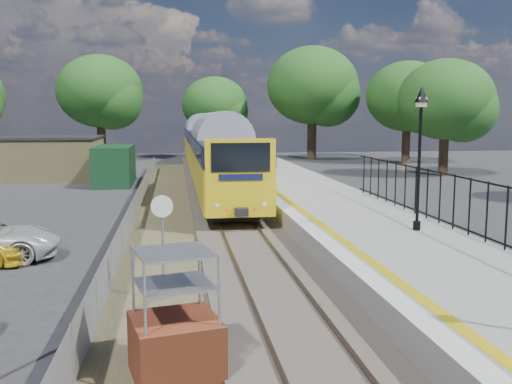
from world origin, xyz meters
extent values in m
plane|color=#2D2D30|center=(0.00, 0.00, 0.00)|extent=(120.00, 120.00, 0.00)
cube|color=#473F38|center=(0.00, 10.00, 0.10)|extent=(3.40, 80.00, 0.20)
cube|color=#4C472D|center=(-2.90, 8.00, 0.03)|extent=(2.60, 70.00, 0.06)
cube|color=brown|center=(-0.72, 10.00, 0.22)|extent=(0.07, 80.00, 0.14)
cube|color=brown|center=(0.72, 10.00, 0.22)|extent=(0.07, 80.00, 0.14)
cube|color=gray|center=(4.20, 8.00, 0.45)|extent=(5.00, 70.00, 0.90)
cube|color=silver|center=(1.95, 8.00, 0.91)|extent=(0.50, 70.00, 0.01)
cube|color=gold|center=(2.45, 8.00, 0.91)|extent=(0.30, 70.00, 0.01)
cylinder|color=black|center=(5.30, 6.00, 1.05)|extent=(0.24, 0.24, 0.30)
cylinder|color=black|center=(5.30, 6.00, 2.90)|extent=(0.10, 0.10, 3.70)
cube|color=black|center=(5.30, 6.00, 4.85)|extent=(0.08, 0.08, 0.30)
cube|color=beige|center=(5.30, 6.00, 5.02)|extent=(0.26, 0.26, 0.30)
cone|color=black|center=(5.30, 6.00, 5.25)|extent=(0.44, 0.44, 0.50)
cube|color=tan|center=(-12.00, 32.00, 1.50)|extent=(8.00, 6.00, 3.00)
cube|color=black|center=(-12.00, 32.00, 3.05)|extent=(8.20, 6.20, 0.15)
cube|color=#14381F|center=(-6.50, 28.00, 1.30)|extent=(2.40, 6.00, 2.60)
cylinder|color=#332319|center=(-10.00, 50.00, 1.92)|extent=(0.88, 0.88, 3.85)
ellipsoid|color=#1E4E1A|center=(-10.00, 50.00, 7.15)|extent=(8.80, 8.80, 7.48)
cylinder|color=#332319|center=(2.00, 52.00, 1.57)|extent=(0.72, 0.72, 3.15)
ellipsoid|color=#1E4E1A|center=(2.00, 52.00, 5.85)|extent=(7.20, 7.20, 6.12)
cylinder|color=#332319|center=(12.00, 48.00, 2.10)|extent=(0.96, 0.96, 4.20)
ellipsoid|color=#1E4E1A|center=(12.00, 48.00, 7.80)|extent=(9.60, 9.60, 8.16)
cylinder|color=#332319|center=(20.00, 42.00, 1.75)|extent=(0.80, 0.80, 3.50)
ellipsoid|color=#1E4E1A|center=(20.00, 42.00, 6.50)|extent=(8.00, 8.00, 6.80)
cylinder|color=#332319|center=(18.00, 30.00, 1.57)|extent=(0.72, 0.72, 3.15)
ellipsoid|color=#1E4E1A|center=(18.00, 30.00, 5.85)|extent=(7.20, 7.20, 6.12)
cube|color=gold|center=(0.00, 20.18, 1.69)|extent=(2.80, 20.00, 1.90)
cube|color=#10183E|center=(0.00, 20.18, 2.99)|extent=(2.82, 20.00, 0.90)
cube|color=black|center=(0.00, 20.18, 2.99)|extent=(2.82, 18.00, 0.70)
cube|color=black|center=(0.00, 20.18, 0.51)|extent=(2.00, 18.00, 0.45)
cube|color=gold|center=(0.00, 40.78, 1.69)|extent=(2.80, 20.00, 1.90)
cube|color=#10183E|center=(0.00, 40.78, 2.99)|extent=(2.82, 20.00, 0.90)
cube|color=black|center=(0.00, 40.78, 2.99)|extent=(2.82, 18.00, 0.70)
cube|color=black|center=(0.00, 40.78, 0.51)|extent=(2.00, 18.00, 0.45)
cube|color=black|center=(0.00, 9.97, 3.04)|extent=(2.24, 0.04, 1.10)
cube|color=brown|center=(-2.50, -1.74, 0.56)|extent=(1.73, 1.73, 1.11)
cylinder|color=#999EA3|center=(-2.78, 2.54, 1.21)|extent=(0.06, 0.06, 2.41)
cylinder|color=silver|center=(-2.78, 2.49, 2.41)|extent=(0.54, 0.06, 0.54)
camera|label=1|loc=(-2.45, -11.29, 4.57)|focal=40.00mm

